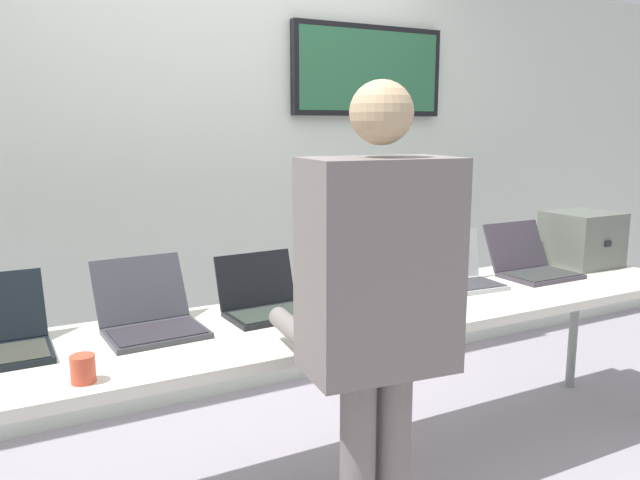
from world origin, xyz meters
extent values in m
cube|color=silver|center=(0.00, 1.13, 1.20)|extent=(8.00, 0.06, 2.41)
cube|color=black|center=(0.88, 1.08, 1.83)|extent=(0.99, 0.05, 0.52)
cube|color=#2A6340|center=(0.88, 1.06, 1.83)|extent=(0.93, 0.02, 0.46)
cube|color=silver|center=(0.00, 0.00, 0.74)|extent=(3.76, 0.70, 0.04)
cylinder|color=gray|center=(1.78, 0.25, 0.36)|extent=(0.05, 0.05, 0.72)
cube|color=#5D635A|center=(1.66, 0.14, 0.91)|extent=(0.34, 0.32, 0.29)
cube|color=black|center=(1.66, -0.02, 0.91)|extent=(0.04, 0.01, 0.03)
cube|color=#393940|center=(-0.66, 0.06, 0.77)|extent=(0.35, 0.28, 0.02)
cube|color=#2B272F|center=(-0.66, 0.05, 0.79)|extent=(0.32, 0.23, 0.00)
cube|color=#393940|center=(-0.67, 0.25, 0.90)|extent=(0.35, 0.15, 0.23)
cube|color=white|center=(-0.67, 0.25, 0.90)|extent=(0.32, 0.13, 0.20)
cube|color=black|center=(-0.20, 0.08, 0.77)|extent=(0.35, 0.24, 0.02)
cube|color=#2C352D|center=(-0.20, 0.06, 0.79)|extent=(0.32, 0.19, 0.00)
cube|color=black|center=(-0.21, 0.22, 0.89)|extent=(0.34, 0.09, 0.21)
cube|color=#39407D|center=(-0.21, 0.22, 0.89)|extent=(0.31, 0.07, 0.19)
cube|color=black|center=(0.28, 0.07, 0.77)|extent=(0.33, 0.25, 0.02)
cube|color=#273238|center=(0.28, 0.06, 0.79)|extent=(0.30, 0.20, 0.00)
cube|color=black|center=(0.27, 0.22, 0.89)|extent=(0.32, 0.10, 0.22)
cube|color=white|center=(0.27, 0.22, 0.89)|extent=(0.29, 0.08, 0.19)
cube|color=#B1B2B5|center=(0.79, 0.06, 0.77)|extent=(0.34, 0.26, 0.02)
cube|color=#343439|center=(0.79, 0.04, 0.79)|extent=(0.31, 0.21, 0.00)
cube|color=#B1B2B5|center=(0.79, 0.19, 0.90)|extent=(0.33, 0.07, 0.23)
cube|color=#2C5A39|center=(0.79, 0.20, 0.90)|extent=(0.30, 0.05, 0.20)
cube|color=#3D353F|center=(1.25, 0.04, 0.77)|extent=(0.37, 0.26, 0.02)
cube|color=#303332|center=(1.25, 0.03, 0.79)|extent=(0.34, 0.21, 0.00)
cube|color=#3D353F|center=(1.25, 0.22, 0.90)|extent=(0.37, 0.11, 0.23)
cube|color=#245640|center=(1.25, 0.22, 0.90)|extent=(0.34, 0.09, 0.20)
cube|color=slate|center=(-0.16, -0.63, 1.11)|extent=(0.47, 0.31, 0.63)
sphere|color=tan|center=(-0.16, -0.63, 1.55)|extent=(0.18, 0.18, 0.18)
cylinder|color=slate|center=(-0.29, -0.32, 0.85)|extent=(0.10, 0.33, 0.07)
cylinder|color=slate|center=(0.03, -0.36, 0.85)|extent=(0.10, 0.33, 0.07)
cylinder|color=#D14B31|center=(-0.95, -0.25, 0.81)|extent=(0.07, 0.07, 0.08)
cube|color=white|center=(0.04, -0.17, 0.77)|extent=(0.24, 0.32, 0.00)
camera|label=1|loc=(-1.15, -2.12, 1.51)|focal=35.21mm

